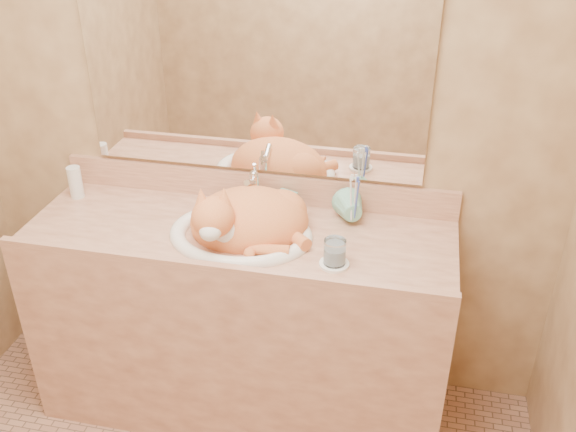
% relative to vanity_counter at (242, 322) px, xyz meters
% --- Properties ---
extents(wall_back, '(2.40, 0.02, 2.50)m').
position_rel_vanity_counter_xyz_m(wall_back, '(0.00, 0.28, 0.82)').
color(wall_back, olive).
rests_on(wall_back, ground).
extents(vanity_counter, '(1.60, 0.55, 0.85)m').
position_rel_vanity_counter_xyz_m(vanity_counter, '(0.00, 0.00, 0.00)').
color(vanity_counter, '#975C44').
rests_on(vanity_counter, floor).
extents(mirror, '(1.30, 0.02, 0.80)m').
position_rel_vanity_counter_xyz_m(mirror, '(0.00, 0.26, 0.97)').
color(mirror, white).
rests_on(mirror, wall_back).
extents(sink_basin, '(0.59, 0.52, 0.16)m').
position_rel_vanity_counter_xyz_m(sink_basin, '(0.02, -0.02, 0.51)').
color(sink_basin, white).
rests_on(sink_basin, vanity_counter).
extents(faucet, '(0.08, 0.14, 0.18)m').
position_rel_vanity_counter_xyz_m(faucet, '(0.02, 0.18, 0.52)').
color(faucet, silver).
rests_on(faucet, vanity_counter).
extents(cat, '(0.52, 0.47, 0.24)m').
position_rel_vanity_counter_xyz_m(cat, '(0.04, -0.01, 0.50)').
color(cat, '#D56431').
rests_on(cat, sink_basin).
extents(soap_dispenser, '(0.10, 0.10, 0.17)m').
position_rel_vanity_counter_xyz_m(soap_dispenser, '(0.11, 0.13, 0.51)').
color(soap_dispenser, '#72B79D').
rests_on(soap_dispenser, vanity_counter).
extents(toothbrush_cup, '(0.15, 0.15, 0.11)m').
position_rel_vanity_counter_xyz_m(toothbrush_cup, '(0.41, 0.12, 0.48)').
color(toothbrush_cup, '#72B79D').
rests_on(toothbrush_cup, vanity_counter).
extents(toothbrushes, '(0.04, 0.04, 0.22)m').
position_rel_vanity_counter_xyz_m(toothbrushes, '(0.41, 0.12, 0.56)').
color(toothbrushes, silver).
rests_on(toothbrushes, toothbrush_cup).
extents(saucer, '(0.10, 0.10, 0.01)m').
position_rel_vanity_counter_xyz_m(saucer, '(0.38, -0.14, 0.43)').
color(saucer, white).
rests_on(saucer, vanity_counter).
extents(water_glass, '(0.08, 0.08, 0.09)m').
position_rel_vanity_counter_xyz_m(water_glass, '(0.38, -0.14, 0.48)').
color(water_glass, white).
rests_on(water_glass, saucer).
extents(lotion_bottle, '(0.05, 0.05, 0.13)m').
position_rel_vanity_counter_xyz_m(lotion_bottle, '(-0.72, 0.13, 0.49)').
color(lotion_bottle, silver).
rests_on(lotion_bottle, vanity_counter).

